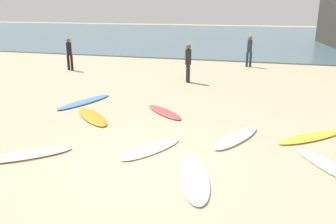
{
  "coord_description": "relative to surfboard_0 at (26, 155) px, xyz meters",
  "views": [
    {
      "loc": [
        2.61,
        -6.78,
        3.45
      ],
      "look_at": [
        -0.23,
        2.94,
        0.3
      ],
      "focal_mm": 36.57,
      "sensor_mm": 36.0,
      "label": 1
    }
  ],
  "objects": [
    {
      "name": "beachgoer_far",
      "position": [
        -5.2,
        10.46,
        0.94
      ],
      "size": [
        0.34,
        0.31,
        1.76
      ],
      "rotation": [
        0.0,
        0.0,
        0.12
      ],
      "color": "black",
      "rests_on": "ground_plane"
    },
    {
      "name": "surfboard_0",
      "position": [
        0.0,
        0.0,
        0.0
      ],
      "size": [
        2.03,
        1.82,
        0.08
      ],
      "primitive_type": "ellipsoid",
      "rotation": [
        0.0,
        0.0,
        -0.88
      ],
      "color": "#EFE0C9",
      "rests_on": "ground_plane"
    },
    {
      "name": "beachgoer_near",
      "position": [
        1.84,
        9.2,
        0.95
      ],
      "size": [
        0.38,
        0.38,
        1.76
      ],
      "rotation": [
        0.0,
        0.0,
        5.19
      ],
      "color": "black",
      "rests_on": "ground_plane"
    },
    {
      "name": "surfboard_2",
      "position": [
        6.86,
        1.46,
        -0.01
      ],
      "size": [
        1.56,
        2.01,
        0.06
      ],
      "primitive_type": "ellipsoid",
      "rotation": [
        0.0,
        0.0,
        3.71
      ],
      "color": "silver",
      "rests_on": "ground_plane"
    },
    {
      "name": "surfboard_8",
      "position": [
        2.77,
        1.22,
        -0.01
      ],
      "size": [
        1.38,
        1.96,
        0.06
      ],
      "primitive_type": "ellipsoid",
      "rotation": [
        0.0,
        0.0,
        -0.48
      ],
      "color": "#F1E7CD",
      "rests_on": "ground_plane"
    },
    {
      "name": "ground_plane",
      "position": [
        2.77,
        0.53,
        -0.04
      ],
      "size": [
        120.0,
        120.0,
        0.0
      ],
      "primitive_type": "plane",
      "color": "#C6B28E"
    },
    {
      "name": "surfboard_5",
      "position": [
        -1.04,
        4.62,
        0.0
      ],
      "size": [
        1.27,
        2.58,
        0.09
      ],
      "primitive_type": "ellipsoid",
      "rotation": [
        0.0,
        0.0,
        2.84
      ],
      "color": "#5393E4",
      "rests_on": "ground_plane"
    },
    {
      "name": "beachgoer_mid",
      "position": [
        4.3,
        14.37,
        0.96
      ],
      "size": [
        0.34,
        0.28,
        1.79
      ],
      "rotation": [
        0.0,
        0.0,
        6.27
      ],
      "color": "#1E3342",
      "rests_on": "ground_plane"
    },
    {
      "name": "ocean_water",
      "position": [
        2.77,
        35.99,
        -0.0
      ],
      "size": [
        120.0,
        40.0,
        0.08
      ],
      "primitive_type": "cube",
      "color": "slate",
      "rests_on": "ground_plane"
    },
    {
      "name": "surfboard_3",
      "position": [
        4.74,
        2.57,
        -0.0
      ],
      "size": [
        1.34,
        2.23,
        0.08
      ],
      "primitive_type": "ellipsoid",
      "rotation": [
        0.0,
        0.0,
        -0.4
      ],
      "color": "white",
      "rests_on": "ground_plane"
    },
    {
      "name": "surfboard_1",
      "position": [
        4.13,
        -0.02,
        -0.0
      ],
      "size": [
        1.15,
        2.15,
        0.07
      ],
      "primitive_type": "ellipsoid",
      "rotation": [
        0.0,
        0.0,
        3.43
      ],
      "color": "white",
      "rests_on": "ground_plane"
    },
    {
      "name": "surfboard_4",
      "position": [
        2.18,
        4.24,
        -0.0
      ],
      "size": [
        1.76,
        1.67,
        0.08
      ],
      "primitive_type": "ellipsoid",
      "rotation": [
        0.0,
        0.0,
        3.97
      ],
      "color": "#E44C4E",
      "rests_on": "ground_plane"
    },
    {
      "name": "surfboard_7",
      "position": [
        0.11,
        3.09,
        0.0
      ],
      "size": [
        1.98,
        1.91,
        0.09
      ],
      "primitive_type": "ellipsoid",
      "rotation": [
        0.0,
        0.0,
        0.82
      ],
      "color": "orange",
      "rests_on": "ground_plane"
    },
    {
      "name": "surfboard_6",
      "position": [
        6.67,
        3.17,
        -0.0
      ],
      "size": [
        2.0,
        1.87,
        0.08
      ],
      "primitive_type": "ellipsoid",
      "rotation": [
        0.0,
        0.0,
        -0.84
      ],
      "color": "yellow",
      "rests_on": "ground_plane"
    }
  ]
}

